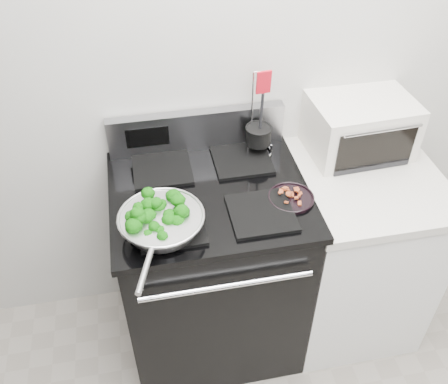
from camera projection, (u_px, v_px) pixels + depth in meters
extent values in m
cube|color=silver|center=(266.00, 53.00, 2.01)|extent=(4.00, 0.02, 2.70)
cube|color=black|center=(211.00, 271.00, 2.30)|extent=(0.76, 0.66, 0.92)
cube|color=black|center=(209.00, 194.00, 1.99)|extent=(0.79, 0.69, 0.03)
cube|color=#99999E|center=(197.00, 130.00, 2.15)|extent=(0.76, 0.05, 0.18)
cube|color=black|center=(171.00, 225.00, 1.83)|extent=(0.24, 0.24, 0.01)
cube|color=black|center=(261.00, 213.00, 1.88)|extent=(0.24, 0.24, 0.01)
cube|color=black|center=(162.00, 169.00, 2.08)|extent=(0.24, 0.24, 0.01)
cube|color=black|center=(242.00, 159.00, 2.13)|extent=(0.24, 0.24, 0.01)
cube|color=white|center=(350.00, 253.00, 2.42)|extent=(0.60, 0.66, 0.88)
cube|color=beige|center=(368.00, 180.00, 2.11)|extent=(0.62, 0.68, 0.04)
torus|color=silver|center=(161.00, 216.00, 1.76)|extent=(0.31, 0.31, 0.01)
cylinder|color=silver|center=(145.00, 270.00, 1.58)|extent=(0.08, 0.19, 0.02)
cylinder|color=black|center=(291.00, 198.00, 1.94)|extent=(0.18, 0.18, 0.01)
cylinder|color=black|center=(258.00, 135.00, 2.12)|extent=(0.11, 0.11, 0.08)
cylinder|color=black|center=(259.00, 117.00, 2.06)|extent=(0.01, 0.01, 0.24)
cube|color=red|center=(261.00, 81.00, 1.95)|extent=(0.06, 0.01, 0.10)
cube|color=silver|center=(359.00, 125.00, 2.17)|extent=(0.45, 0.34, 0.25)
cube|color=black|center=(374.00, 149.00, 2.05)|extent=(0.34, 0.03, 0.17)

